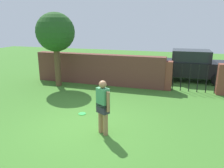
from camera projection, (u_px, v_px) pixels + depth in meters
ground_plane at (86, 127)px, 6.95m from camera, size 40.00×40.00×0.00m
brick_wall at (98, 69)px, 11.72m from camera, size 6.99×0.50×1.59m
tree at (55, 33)px, 10.86m from camera, size 1.90×1.90×3.69m
person at (103, 105)px, 6.33m from camera, size 0.48×0.37×1.62m
fence_gate at (194, 77)px, 10.35m from camera, size 2.86×0.44×1.40m
car at (190, 65)px, 12.39m from camera, size 4.25×2.03×1.72m
frisbee_green at (82, 114)px, 7.96m from camera, size 0.27×0.27×0.02m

